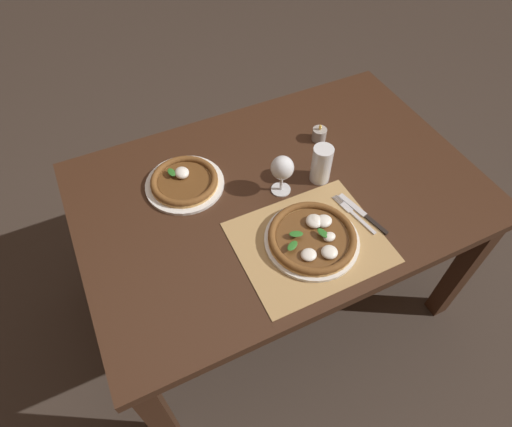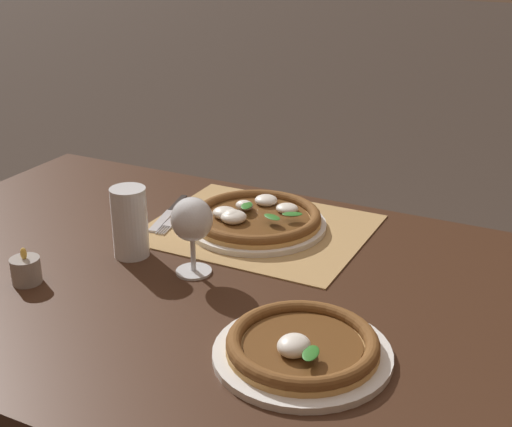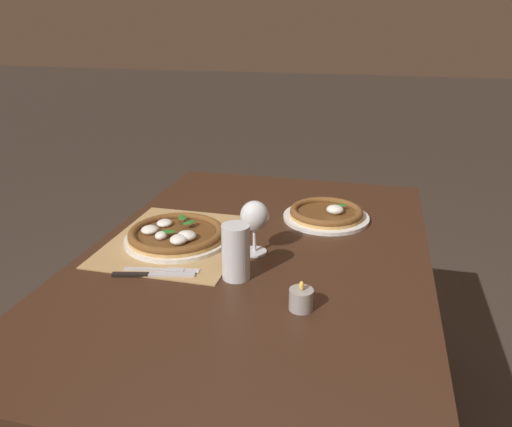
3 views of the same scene
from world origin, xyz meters
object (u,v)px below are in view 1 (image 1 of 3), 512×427
at_px(pizza_near, 313,237).
at_px(fork, 354,214).
at_px(votive_candle, 319,135).
at_px(pizza_far, 184,182).
at_px(wine_glass, 283,169).
at_px(knife, 363,213).
at_px(pint_glass, 321,165).

xyz_separation_m(pizza_near, fork, (0.18, 0.03, -0.02)).
relative_size(fork, votive_candle, 2.78).
distance_m(pizza_far, wine_glass, 0.36).
height_order(pizza_near, fork, pizza_near).
xyz_separation_m(pizza_far, votive_candle, (0.56, 0.01, 0.00)).
bearing_deg(pizza_far, knife, -37.82).
height_order(fork, votive_candle, votive_candle).
bearing_deg(pizza_near, votive_candle, 56.83).
relative_size(pizza_near, wine_glass, 1.98).
height_order(pint_glass, votive_candle, pint_glass).
bearing_deg(fork, votive_candle, 76.81).
relative_size(pizza_far, knife, 1.33).
distance_m(knife, votive_candle, 0.40).
height_order(fork, knife, knife).
relative_size(fork, knife, 0.94).
relative_size(pizza_far, wine_glass, 1.83).
relative_size(pizza_near, pizza_far, 1.09).
bearing_deg(fork, wine_glass, 129.02).
relative_size(wine_glass, fork, 0.78).
distance_m(pizza_far, knife, 0.63).
bearing_deg(wine_glass, knife, -47.98).
height_order(knife, votive_candle, votive_candle).
distance_m(pizza_near, pint_glass, 0.29).
height_order(wine_glass, fork, wine_glass).
bearing_deg(knife, pint_glass, 102.54).
bearing_deg(knife, votive_candle, 81.19).
relative_size(pint_glass, votive_candle, 2.01).
height_order(pizza_far, votive_candle, votive_candle).
relative_size(pint_glass, fork, 0.73).
xyz_separation_m(fork, knife, (0.03, -0.01, 0.00)).
distance_m(pizza_near, knife, 0.21).
bearing_deg(votive_candle, pizza_far, -179.45).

